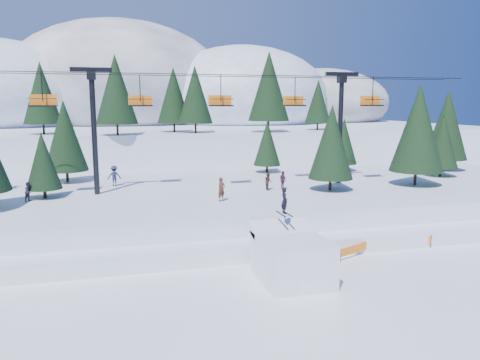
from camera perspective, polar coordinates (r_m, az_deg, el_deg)
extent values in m
plane|color=white|center=(25.18, 3.58, -13.95)|extent=(160.00, 160.00, 0.00)
cube|color=white|center=(41.50, -4.40, -2.79)|extent=(70.00, 22.00, 2.50)
cube|color=white|center=(32.21, -1.02, -7.63)|extent=(70.00, 6.00, 1.10)
cube|color=white|center=(90.46, -10.39, 4.77)|extent=(110.00, 60.00, 6.00)
ellipsoid|color=#605B59|center=(99.95, -14.55, 10.93)|extent=(44.00, 39.60, 26.40)
ellipsoid|color=white|center=(95.37, 0.37, 10.21)|extent=(34.00, 30.60, 19.72)
ellipsoid|color=#605B59|center=(107.94, 9.91, 9.28)|extent=(30.00, 27.00, 15.00)
cylinder|color=black|center=(61.12, -14.71, 5.98)|extent=(0.26, 0.26, 1.40)
cone|color=#193216|center=(61.06, -14.90, 10.66)|extent=(5.20, 5.20, 8.59)
cylinder|color=black|center=(64.50, -5.44, 6.34)|extent=(0.26, 0.26, 1.26)
cone|color=#193216|center=(64.43, -5.50, 10.35)|extent=(4.70, 4.70, 7.77)
cylinder|color=black|center=(66.10, 3.49, 6.56)|extent=(0.26, 0.26, 1.55)
cone|color=#193216|center=(66.06, 3.54, 11.35)|extent=(5.75, 5.75, 9.51)
cylinder|color=black|center=(66.35, -22.81, 5.75)|extent=(0.26, 0.26, 1.30)
cone|color=#193216|center=(66.28, -23.06, 9.76)|extent=(4.82, 4.82, 7.98)
cylinder|color=black|center=(72.14, 9.41, 6.48)|extent=(0.26, 0.26, 1.05)
cone|color=#193216|center=(72.06, 9.49, 9.45)|extent=(3.89, 3.89, 6.44)
cylinder|color=black|center=(66.68, -8.01, 6.38)|extent=(0.26, 0.26, 1.25)
cone|color=#193216|center=(66.61, -8.10, 10.22)|extent=(4.64, 4.64, 7.68)
cube|color=white|center=(26.94, 6.34, -9.59)|extent=(3.66, 4.52, 2.47)
cube|color=white|center=(28.29, 4.95, -5.91)|extent=(3.66, 1.58, 0.88)
imported|color=black|center=(27.61, 5.43, -2.55)|extent=(0.38, 0.57, 1.53)
cube|color=black|center=(27.71, 5.02, -4.15)|extent=(0.11, 1.65, 0.03)
cube|color=black|center=(27.85, 5.79, -4.09)|extent=(0.11, 1.65, 0.03)
cylinder|color=black|center=(39.99, -17.34, 5.40)|extent=(0.44, 0.44, 10.00)
cube|color=black|center=(40.00, -17.71, 12.70)|extent=(3.20, 0.35, 0.35)
cube|color=black|center=(39.97, -17.67, 12.06)|extent=(0.70, 0.70, 0.70)
cylinder|color=black|center=(44.91, 12.11, 6.00)|extent=(0.44, 0.44, 10.00)
cube|color=black|center=(44.92, 12.33, 12.50)|extent=(3.20, 0.35, 0.35)
cube|color=black|center=(44.90, 12.31, 11.93)|extent=(0.70, 0.70, 0.70)
cylinder|color=black|center=(39.90, -1.38, 12.71)|extent=(46.00, 0.06, 0.06)
cylinder|color=black|center=(42.23, -2.17, 12.52)|extent=(46.00, 0.06, 0.06)
cylinder|color=black|center=(39.03, -23.00, 10.44)|extent=(0.08, 0.08, 2.20)
cube|color=black|center=(39.01, -22.86, 8.32)|extent=(2.00, 0.75, 0.12)
cube|color=orange|center=(39.39, -22.83, 8.98)|extent=(2.00, 0.10, 0.85)
cylinder|color=black|center=(38.67, -22.98, 9.13)|extent=(2.00, 0.06, 0.06)
cylinder|color=black|center=(41.17, -12.10, 10.87)|extent=(0.08, 0.08, 2.20)
cube|color=black|center=(41.15, -12.03, 8.85)|extent=(2.00, 0.75, 0.12)
cube|color=orange|center=(41.53, -12.08, 9.48)|extent=(2.00, 0.10, 0.85)
cylinder|color=black|center=(40.80, -12.02, 9.62)|extent=(2.00, 0.06, 0.06)
cylinder|color=black|center=(39.70, -2.35, 11.13)|extent=(0.08, 0.08, 2.20)
cube|color=black|center=(39.68, -2.33, 9.04)|extent=(2.00, 0.75, 0.12)
cube|color=orange|center=(40.05, -2.46, 9.68)|extent=(2.00, 0.10, 0.85)
cylinder|color=black|center=(39.34, -2.22, 9.84)|extent=(2.00, 0.06, 0.06)
cylinder|color=black|center=(44.25, 6.73, 10.89)|extent=(0.08, 0.08, 2.20)
cube|color=black|center=(44.24, 6.69, 9.01)|extent=(2.00, 0.75, 0.12)
cube|color=orange|center=(44.59, 6.52, 9.59)|extent=(2.00, 0.10, 0.85)
cylinder|color=black|center=(43.91, 6.88, 9.72)|extent=(2.00, 0.06, 0.06)
cylinder|color=black|center=(45.04, 15.88, 10.57)|extent=(0.08, 0.08, 2.20)
cube|color=black|center=(45.02, 15.80, 8.73)|extent=(2.00, 0.75, 0.12)
cube|color=orange|center=(45.35, 15.58, 9.31)|extent=(2.00, 0.10, 0.85)
cylinder|color=black|center=(44.72, 16.07, 9.42)|extent=(2.00, 0.06, 0.06)
cylinder|color=black|center=(46.01, 20.57, 0.23)|extent=(0.26, 0.26, 1.29)
cone|color=#193216|center=(45.56, 20.90, 5.94)|extent=(4.78, 4.78, 7.90)
cylinder|color=black|center=(52.50, 23.21, 0.91)|extent=(0.26, 0.26, 0.90)
cone|color=#193216|center=(52.17, 23.44, 4.39)|extent=(3.33, 3.33, 5.51)
cylinder|color=black|center=(57.58, 23.63, 1.74)|extent=(0.26, 0.26, 1.25)
cone|color=#193216|center=(57.23, 23.92, 6.17)|extent=(4.64, 4.64, 7.67)
cylinder|color=black|center=(53.37, 12.41, 1.53)|extent=(0.26, 0.26, 0.82)
cone|color=#193216|center=(53.07, 12.52, 4.66)|extent=(3.04, 3.04, 5.03)
cylinder|color=black|center=(47.75, -20.30, 0.44)|extent=(0.26, 0.26, 1.09)
cone|color=#193216|center=(47.34, -20.56, 5.10)|extent=(4.06, 4.06, 6.71)
cylinder|color=black|center=(51.11, 3.30, 1.38)|extent=(0.26, 0.26, 0.79)
cone|color=#193216|center=(50.80, 3.33, 4.54)|extent=(2.93, 2.93, 4.85)
cylinder|color=black|center=(40.29, -22.68, -1.52)|extent=(0.26, 0.26, 0.74)
cone|color=#193216|center=(39.91, -22.92, 2.19)|extent=(2.73, 2.73, 4.52)
cylinder|color=black|center=(41.27, 10.92, -0.51)|extent=(0.26, 0.26, 1.03)
cone|color=#193216|center=(40.82, 11.08, 4.57)|extent=(3.82, 3.82, 6.32)
imported|color=#482238|center=(41.11, 5.25, -0.02)|extent=(0.58, 1.00, 1.60)
imported|color=#232847|center=(43.99, -15.09, 0.50)|extent=(1.26, 0.79, 1.88)
imported|color=#2C263D|center=(39.36, -24.35, -1.30)|extent=(0.90, 0.93, 1.51)
imported|color=#572920|center=(35.87, -2.28, -1.15)|extent=(0.81, 0.72, 1.85)
imported|color=#223E27|center=(49.66, 11.88, 1.54)|extent=(1.01, 0.83, 1.78)
imported|color=#40271F|center=(40.66, 3.47, -0.15)|extent=(0.37, 0.89, 1.52)
cylinder|color=black|center=(30.69, 12.16, -8.91)|extent=(0.06, 0.06, 0.90)
cylinder|color=black|center=(32.83, 15.25, -7.82)|extent=(0.06, 0.06, 0.90)
cube|color=orange|center=(31.72, 13.77, -8.18)|extent=(2.58, 1.17, 0.55)
cylinder|color=black|center=(34.64, 17.81, -7.04)|extent=(0.06, 0.06, 0.90)
cylinder|color=black|center=(35.41, 22.25, -6.94)|extent=(0.06, 0.06, 0.90)
cube|color=orange|center=(34.97, 20.06, -6.84)|extent=(2.65, 0.97, 0.55)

